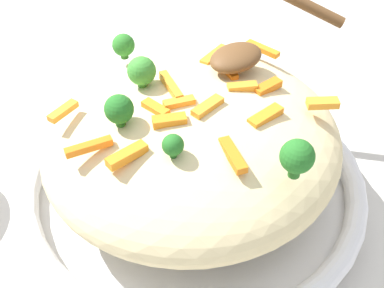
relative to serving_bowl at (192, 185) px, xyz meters
name	(u,v)px	position (x,y,z in m)	size (l,w,h in m)	color
ground_plane	(192,202)	(0.00, 0.00, -0.03)	(2.40, 2.40, 0.00)	beige
serving_bowl	(192,185)	(0.00, 0.00, 0.00)	(0.35, 0.35, 0.05)	silver
pasta_mound	(192,139)	(0.00, 0.00, 0.06)	(0.28, 0.28, 0.10)	beige
carrot_piece_0	(233,155)	(0.02, 0.07, 0.11)	(0.04, 0.01, 0.01)	orange
carrot_piece_1	(323,103)	(-0.08, 0.08, 0.11)	(0.03, 0.01, 0.01)	orange
carrot_piece_2	(265,116)	(-0.03, 0.06, 0.11)	(0.04, 0.01, 0.01)	orange
carrot_piece_3	(227,70)	(-0.05, -0.01, 0.11)	(0.03, 0.01, 0.01)	orange
carrot_piece_4	(155,108)	(0.03, -0.01, 0.11)	(0.03, 0.01, 0.01)	orange
carrot_piece_5	(178,102)	(0.01, 0.00, 0.12)	(0.03, 0.01, 0.01)	orange
carrot_piece_6	(89,147)	(0.10, -0.01, 0.11)	(0.04, 0.01, 0.01)	orange
carrot_piece_7	(63,111)	(0.09, -0.06, 0.11)	(0.03, 0.01, 0.01)	orange
carrot_piece_8	(263,49)	(-0.11, -0.02, 0.11)	(0.04, 0.01, 0.01)	orange
carrot_piece_9	(171,86)	(0.01, -0.02, 0.12)	(0.04, 0.01, 0.01)	orange
carrot_piece_10	(169,121)	(0.04, 0.01, 0.11)	(0.03, 0.01, 0.01)	orange
carrot_piece_11	(204,109)	(0.00, 0.02, 0.12)	(0.03, 0.01, 0.01)	orange
carrot_piece_12	(242,87)	(-0.05, 0.02, 0.11)	(0.03, 0.01, 0.01)	orange
carrot_piece_13	(214,55)	(-0.07, -0.04, 0.11)	(0.04, 0.01, 0.01)	orange
carrot_piece_14	(127,155)	(0.08, 0.02, 0.11)	(0.03, 0.01, 0.01)	orange
carrot_piece_15	(267,87)	(-0.07, 0.03, 0.11)	(0.03, 0.01, 0.01)	orange
broccoli_floret_0	(142,71)	(0.02, -0.05, 0.13)	(0.03, 0.03, 0.03)	#377928
broccoli_floret_1	(173,145)	(0.06, 0.04, 0.12)	(0.02, 0.02, 0.02)	#205B1C
broccoli_floret_2	(299,156)	(0.00, 0.12, 0.13)	(0.03, 0.03, 0.03)	#205B1C
broccoli_floret_3	(119,110)	(0.06, -0.02, 0.12)	(0.02, 0.02, 0.03)	#205B1C
broccoli_floret_4	(124,45)	(0.00, -0.10, 0.12)	(0.02, 0.02, 0.03)	#296820
serving_spoon	(245,24)	(-0.10, -0.03, 0.14)	(0.16, 0.17, 0.08)	brown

